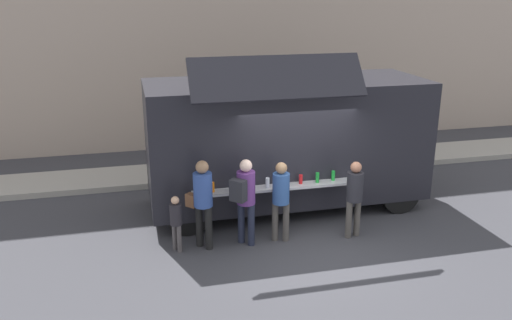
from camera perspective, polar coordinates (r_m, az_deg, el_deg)
name	(u,v)px	position (r m, az deg, el deg)	size (l,w,h in m)	color
ground_plane	(309,243)	(10.78, 5.77, -8.90)	(60.00, 60.00, 0.00)	#38383D
curb_strip	(111,179)	(14.48, -15.31, -1.97)	(28.00, 1.60, 0.15)	#9E998E
building_behind	(135,9)	(17.57, -12.89, 15.61)	(32.00, 2.40, 8.52)	#B49F8D
food_truck_main	(287,140)	(12.00, 3.30, 2.21)	(6.20, 2.92, 3.65)	black
trash_bin	(385,147)	(15.74, 13.68, 1.33)	(0.60, 0.60, 0.97)	#2F5C39
customer_front_ordering	(281,195)	(10.46, 2.70, -3.75)	(0.34, 0.34, 1.66)	#484440
customer_mid_with_backpack	(245,194)	(10.25, -1.21, -3.66)	(0.55, 0.55, 1.76)	#1F2436
customer_rear_waiting	(202,197)	(10.20, -5.79, -3.97)	(0.51, 0.53, 1.79)	black
customer_extra_browsing	(355,193)	(10.81, 10.56, -3.47)	(0.33, 0.33, 1.61)	#4A4640
child_near_queue	(176,219)	(10.27, -8.61, -6.26)	(0.23, 0.23, 1.13)	#484344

